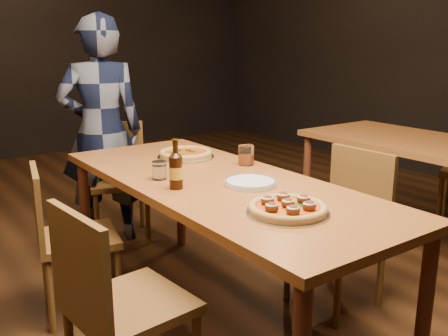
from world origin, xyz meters
TOP-DOWN VIEW (x-y plane):
  - ground at (0.00, 0.00)m, footprint 9.00×9.00m
  - table_main at (0.00, 0.00)m, footprint 0.80×2.00m
  - chair_main_nw at (-0.64, -0.33)m, footprint 0.45×0.45m
  - chair_main_sw at (-0.54, 0.50)m, footprint 0.47×0.47m
  - chair_main_e at (0.60, -0.24)m, footprint 0.43×0.43m
  - chair_end at (0.05, 1.31)m, footprint 0.52×0.52m
  - pizza_meatball at (-0.06, -0.56)m, footprint 0.33×0.33m
  - pizza_margherita at (0.13, 0.51)m, footprint 0.33×0.33m
  - plate_stack at (0.07, -0.17)m, footprint 0.24×0.24m
  - beer_bottle at (-0.24, -0.01)m, footprint 0.06×0.06m
  - water_glass at (-0.22, 0.18)m, footprint 0.07×0.07m
  - amber_glass at (0.30, 0.16)m, footprint 0.09×0.09m
  - diner at (-0.04, 1.36)m, footprint 0.67×0.54m

SIDE VIEW (x-z plane):
  - ground at x=0.00m, z-range 0.00..0.00m
  - chair_main_sw at x=-0.54m, z-range 0.00..0.84m
  - chair_end at x=0.05m, z-range 0.00..0.87m
  - chair_main_e at x=0.60m, z-range 0.00..0.88m
  - chair_main_nw at x=-0.64m, z-range 0.00..0.89m
  - table_main at x=0.00m, z-range 0.30..1.05m
  - plate_stack at x=0.07m, z-range 0.75..0.77m
  - pizza_margherita at x=0.13m, z-range 0.75..0.79m
  - pizza_meatball at x=-0.06m, z-range 0.74..0.80m
  - diner at x=-0.04m, z-range 0.00..1.59m
  - water_glass at x=-0.22m, z-range 0.75..0.84m
  - amber_glass at x=0.30m, z-range 0.75..0.86m
  - beer_bottle at x=-0.24m, z-range 0.72..0.94m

